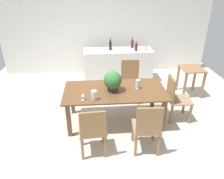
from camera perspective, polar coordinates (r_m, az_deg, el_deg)
ground_plane at (r=4.94m, az=0.41°, el=-6.39°), size 7.04×7.04×0.00m
back_wall at (r=6.86m, az=-1.53°, el=15.12°), size 6.40×0.10×2.60m
dining_table at (r=4.36m, az=0.77°, el=-1.34°), size 2.04×1.03×0.75m
chair_foot_end at (r=4.69m, az=16.30°, el=-1.78°), size 0.49×0.47×0.98m
chair_near_left at (r=3.61m, az=-5.07°, el=-10.54°), size 0.48×0.46×0.94m
chair_far_right at (r=5.32m, az=4.80°, el=2.95°), size 0.51×0.49×1.00m
chair_near_right at (r=3.68m, az=9.33°, el=-9.66°), size 0.48×0.49×0.98m
flower_centerpiece at (r=4.19m, az=0.17°, el=2.34°), size 0.36×0.36×0.41m
crystal_vase_left at (r=4.36m, az=6.82°, el=1.63°), size 0.09×0.09×0.19m
crystal_vase_center_near at (r=3.94m, az=-4.75°, el=-1.33°), size 0.10×0.10×0.18m
wine_glass at (r=3.95m, az=-7.67°, el=-1.47°), size 0.07×0.07×0.14m
kitchen_counter at (r=6.40m, az=1.60°, el=6.42°), size 1.96×0.64×0.93m
wine_bottle_clear at (r=6.34m, az=-0.46°, el=11.81°), size 0.07×0.07×0.31m
wine_bottle_dark at (r=6.22m, az=8.87°, el=11.02°), size 0.06×0.06×0.27m
wine_bottle_tall at (r=6.21m, az=-0.43°, el=11.46°), size 0.08×0.08×0.31m
wine_bottle_amber at (r=6.17m, az=6.39°, el=11.03°), size 0.08×0.08×0.28m
wine_bottle_green at (r=6.46m, az=5.38°, el=11.89°), size 0.08×0.08×0.30m
side_table at (r=5.88m, az=20.14°, el=3.67°), size 0.55×0.59×0.73m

